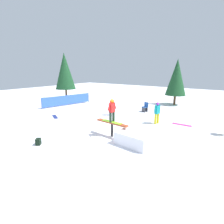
% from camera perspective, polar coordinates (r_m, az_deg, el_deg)
% --- Properties ---
extents(ground_plane, '(60.00, 60.00, 0.00)m').
position_cam_1_polar(ground_plane, '(10.37, 0.00, -7.94)').
color(ground_plane, white).
extents(rail_feature, '(2.18, 0.45, 0.88)m').
position_cam_1_polar(rail_feature, '(10.12, 0.00, -4.11)').
color(rail_feature, black).
rests_on(rail_feature, ground).
extents(snow_kicker_ramp, '(1.91, 1.64, 0.67)m').
position_cam_1_polar(snow_kicker_ramp, '(9.33, 7.83, -8.41)').
color(snow_kicker_ramp, white).
rests_on(snow_kicker_ramp, ground).
extents(main_rider_on_rail, '(1.33, 0.74, 1.34)m').
position_cam_1_polar(main_rider_on_rail, '(9.90, 0.00, 0.36)').
color(main_rider_on_rail, '#8DE026').
rests_on(main_rider_on_rail, rail_feature).
extents(bystander_black, '(0.30, 0.57, 1.41)m').
position_cam_1_polar(bystander_black, '(14.74, 0.01, 1.90)').
color(bystander_black, navy).
rests_on(bystander_black, ground).
extents(bystander_teal, '(0.31, 0.67, 1.57)m').
position_cam_1_polar(bystander_teal, '(12.84, 14.52, 0.05)').
color(bystander_teal, yellow).
rests_on(bystander_teal, ground).
extents(loose_snowboard_navy, '(1.24, 0.81, 0.02)m').
position_cam_1_polar(loose_snowboard_navy, '(15.20, -18.14, -1.46)').
color(loose_snowboard_navy, navy).
rests_on(loose_snowboard_navy, ground).
extents(loose_snowboard_magenta, '(1.33, 0.30, 0.02)m').
position_cam_1_polar(loose_snowboard_magenta, '(13.36, 21.83, -3.87)').
color(loose_snowboard_magenta, '#D72B95').
rests_on(loose_snowboard_magenta, ground).
extents(folding_chair, '(0.53, 0.53, 0.88)m').
position_cam_1_polar(folding_chair, '(16.36, 10.77, 1.50)').
color(folding_chair, '#3F3F44').
rests_on(folding_chair, ground).
extents(backpack_on_snow, '(0.36, 0.37, 0.34)m').
position_cam_1_polar(backpack_on_snow, '(9.99, -22.93, -8.92)').
color(backpack_on_snow, black).
rests_on(backpack_on_snow, ground).
extents(safety_fence, '(1.23, 5.45, 1.10)m').
position_cam_1_polar(safety_fence, '(19.53, -14.45, 3.85)').
color(safety_fence, blue).
rests_on(safety_fence, ground).
extents(pine_tree_near, '(2.58, 2.58, 5.86)m').
position_cam_1_polar(pine_tree_near, '(23.95, -15.14, 12.74)').
color(pine_tree_near, '#4C331E').
rests_on(pine_tree_near, ground).
extents(pine_tree_far, '(2.15, 2.15, 4.89)m').
position_cam_1_polar(pine_tree_far, '(20.20, 20.32, 10.55)').
color(pine_tree_far, '#4C331E').
rests_on(pine_tree_far, ground).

